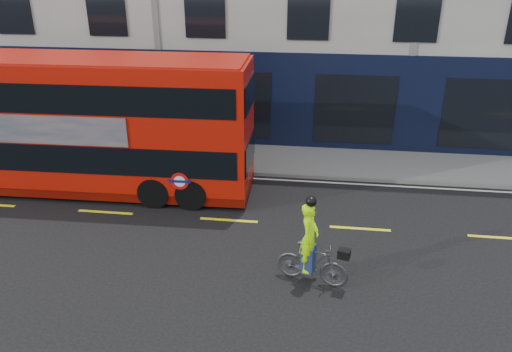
# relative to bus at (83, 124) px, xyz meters

# --- Properties ---
(ground) EXTENTS (120.00, 120.00, 0.00)m
(ground) POSITION_rel_bus_xyz_m (1.20, -3.19, -2.34)
(ground) COLOR black
(ground) RESTS_ON ground
(pavement) EXTENTS (60.00, 3.00, 0.12)m
(pavement) POSITION_rel_bus_xyz_m (1.20, 3.31, -2.28)
(pavement) COLOR gray
(pavement) RESTS_ON ground
(kerb) EXTENTS (60.00, 0.12, 0.13)m
(kerb) POSITION_rel_bus_xyz_m (1.20, 1.81, -2.28)
(kerb) COLOR slate
(kerb) RESTS_ON ground
(road_edge_line) EXTENTS (58.00, 0.10, 0.01)m
(road_edge_line) POSITION_rel_bus_xyz_m (1.20, 1.51, -2.34)
(road_edge_line) COLOR silver
(road_edge_line) RESTS_ON ground
(lane_dashes) EXTENTS (58.00, 0.12, 0.01)m
(lane_dashes) POSITION_rel_bus_xyz_m (1.20, -1.69, -2.34)
(lane_dashes) COLOR yellow
(lane_dashes) RESTS_ON ground
(bus) EXTENTS (11.40, 2.82, 4.57)m
(bus) POSITION_rel_bus_xyz_m (0.00, 0.00, 0.00)
(bus) COLOR #BE1407
(bus) RESTS_ON ground
(cyclist) EXTENTS (1.90, 0.96, 2.37)m
(cyclist) POSITION_rel_bus_xyz_m (7.78, -4.52, -1.55)
(cyclist) COLOR #424446
(cyclist) RESTS_ON ground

